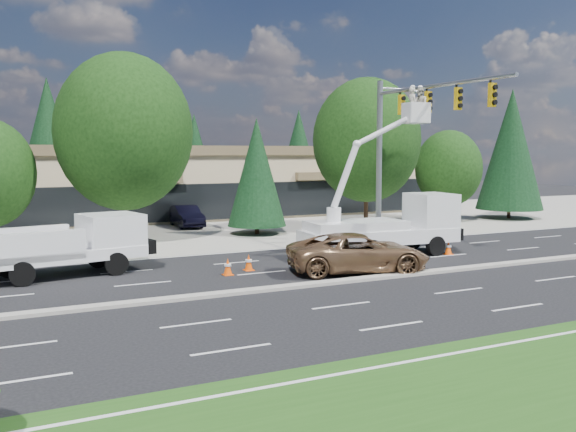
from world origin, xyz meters
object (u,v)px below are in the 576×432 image
bucket_truck (391,219)px  utility_pickup (75,251)px  minivan (358,253)px  signal_mast (403,133)px

bucket_truck → utility_pickup: bearing=179.6°
minivan → utility_pickup: bearing=81.7°
utility_pickup → signal_mast: bearing=-7.6°
utility_pickup → bucket_truck: size_ratio=0.80×
signal_mast → bucket_truck: signal_mast is taller
signal_mast → minivan: 9.84m
utility_pickup → bucket_truck: bucket_truck is taller
bucket_truck → minivan: 5.11m
signal_mast → utility_pickup: signal_mast is taller
minivan → signal_mast: bearing=-33.7°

